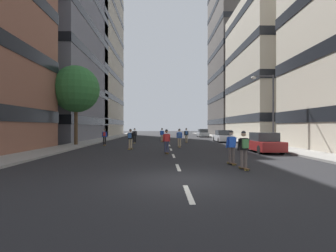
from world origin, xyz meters
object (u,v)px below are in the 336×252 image
parked_car_far (203,133)px  skater_2 (244,147)px  skater_6 (167,140)px  street_tree_near (76,89)px  skater_0 (186,134)px  skater_3 (179,137)px  skater_8 (105,136)px  skater_5 (135,135)px  streetlamp_right (269,103)px  skater_1 (130,138)px  skater_7 (162,134)px  parked_car_near (263,143)px  skater_4 (231,146)px  parked_car_mid (223,136)px

parked_car_far → skater_2: bearing=-96.0°
skater_2 → skater_6: 8.04m
street_tree_near → skater_0: 14.03m
parked_car_far → skater_2: 38.69m
skater_3 → skater_8: (-7.65, 2.49, 0.00)m
street_tree_near → skater_8: 5.56m
parked_car_far → skater_5: 21.89m
streetlamp_right → skater_2: 13.50m
skater_0 → skater_8: (-9.03, -5.35, 0.00)m
skater_0 → skater_5: size_ratio=1.00×
skater_1 → skater_3: 4.99m
skater_1 → skater_7: bearing=76.5°
street_tree_near → skater_1: (6.07, -4.40, -4.78)m
parked_car_far → skater_5: skater_5 is taller
skater_0 → parked_car_near: bearing=-69.7°
skater_5 → skater_7: 4.18m
parked_car_near → skater_2: (-4.06, -8.19, 0.32)m
skater_5 → street_tree_near: bearing=-142.0°
skater_0 → skater_2: bearing=-88.1°
street_tree_near → skater_2: bearing=-50.6°
skater_3 → skater_4: bearing=-80.5°
skater_0 → skater_8: same height
parked_car_mid → skater_5: size_ratio=2.47×
parked_car_mid → skater_0: 4.82m
skater_5 → skater_3: bearing=-52.3°
skater_1 → skater_6: (3.06, -3.59, -0.03)m
streetlamp_right → skater_8: streetlamp_right is taller
skater_3 → skater_7: bearing=100.4°
skater_0 → skater_3: 7.96m
skater_2 → street_tree_near: bearing=129.4°
skater_2 → skater_4: same height
parked_car_near → skater_7: size_ratio=2.47×
street_tree_near → parked_car_far: bearing=54.4°
parked_car_near → skater_5: bearing=134.1°
parked_car_far → skater_4: 37.09m
parked_car_mid → skater_4: bearing=-101.8°
streetlamp_right → skater_5: size_ratio=3.65×
parked_car_far → skater_8: skater_8 is taller
street_tree_near → skater_1: size_ratio=4.53×
parked_car_mid → skater_4: (-4.20, -20.19, 0.29)m
parked_car_near → skater_8: (-13.79, 7.53, 0.32)m
street_tree_near → skater_0: (11.84, 5.81, -4.78)m
skater_1 → skater_5: same height
skater_1 → skater_8: bearing=123.9°
streetlamp_right → skater_0: streetlamp_right is taller
parked_car_near → parked_car_far: 30.29m
skater_0 → skater_6: same height
parked_car_near → street_tree_near: 18.75m
streetlamp_right → skater_7: (-9.69, 10.50, -3.15)m
parked_car_far → skater_6: (-7.47, -31.20, 0.29)m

